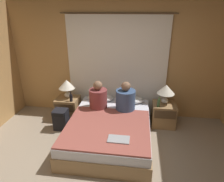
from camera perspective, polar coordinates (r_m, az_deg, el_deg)
ground_plane at (r=3.23m, az=-3.54°, el=-23.98°), size 16.00×16.00×0.00m
wall_back at (r=4.45m, az=1.47°, el=8.42°), size 4.87×0.06×2.50m
curtain_panel at (r=4.42m, az=1.36°, el=6.67°), size 2.37×0.03×2.26m
bed at (r=3.86m, az=-0.63°, el=-10.90°), size 1.51×1.99×0.43m
nightstand_left at (r=4.65m, az=-12.43°, el=-4.73°), size 0.49×0.46×0.49m
nightstand_right at (r=4.42m, az=14.51°, el=-6.46°), size 0.49×0.46×0.49m
lamp_left at (r=4.47m, az=-12.79°, el=1.65°), size 0.36×0.36×0.41m
lamp_right at (r=4.24m, az=15.15°, el=0.19°), size 0.36×0.36×0.41m
pillow_left at (r=4.46m, az=-3.33°, el=-1.96°), size 0.59×0.32×0.12m
pillow_right at (r=4.39m, az=5.20°, el=-2.46°), size 0.59×0.32×0.12m
blanket_on_bed at (r=3.49m, az=-1.36°, el=-10.32°), size 1.45×1.35×0.03m
person_left_in_bed at (r=4.05m, az=-3.97°, el=-1.90°), size 0.36×0.36×0.59m
person_right_in_bed at (r=3.98m, az=3.88°, el=-2.33°), size 0.39×0.39×0.60m
beer_bottle_on_left_stand at (r=4.35m, az=-11.63°, el=-1.90°), size 0.06×0.06×0.21m
beer_bottle_on_right_stand at (r=4.13m, az=13.16°, el=-3.30°), size 0.06×0.06×0.22m
laptop_on_bed at (r=3.18m, az=1.92°, el=-13.61°), size 0.34×0.20×0.02m
backpack_on_floor at (r=4.28m, az=-14.40°, el=-7.55°), size 0.28×0.27×0.44m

